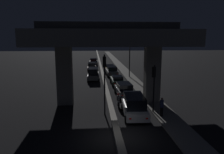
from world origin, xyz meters
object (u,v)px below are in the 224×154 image
(car_dark_red_second_oncoming, at_px, (92,66))
(car_white_third_oncoming, at_px, (94,61))
(motorcycle_white_filtering_near, at_px, (118,101))
(car_white_lead, at_px, (134,105))
(car_grey_second, at_px, (124,89))
(traffic_light_right_of_median, at_px, (154,80))
(traffic_light_left_of_median, at_px, (104,74))
(car_taxi_yellow_fifth, at_px, (110,68))
(car_dark_green_third, at_px, (117,80))
(car_grey_lead_oncoming, at_px, (93,74))
(car_grey_fourth, at_px, (112,71))
(pedestrian_on_sidewalk, at_px, (162,107))
(street_lamp, at_px, (128,53))

(car_dark_red_second_oncoming, relative_size, car_white_third_oncoming, 0.97)
(car_white_third_oncoming, bearing_deg, motorcycle_white_filtering_near, 3.73)
(car_white_lead, distance_m, car_grey_second, 6.73)
(traffic_light_right_of_median, bearing_deg, traffic_light_left_of_median, -179.87)
(car_grey_second, relative_size, car_taxi_yellow_fifth, 1.01)
(car_dark_green_third, xyz_separation_m, car_grey_lead_oncoming, (-3.51, 4.16, 0.29))
(car_grey_fourth, bearing_deg, car_dark_red_second_oncoming, 25.52)
(car_dark_red_second_oncoming, height_order, motorcycle_white_filtering_near, car_dark_red_second_oncoming)
(traffic_light_right_of_median, relative_size, motorcycle_white_filtering_near, 2.39)
(traffic_light_left_of_median, relative_size, car_taxi_yellow_fifth, 1.26)
(car_dark_green_third, xyz_separation_m, car_taxi_yellow_fifth, (-0.09, 13.75, -0.03))
(car_white_lead, height_order, car_grey_second, car_white_lead)
(car_white_lead, distance_m, car_grey_fourth, 20.73)
(car_dark_red_second_oncoming, bearing_deg, pedestrian_on_sidewalk, 13.04)
(street_lamp, xyz_separation_m, car_dark_red_second_oncoming, (-6.28, 8.59, -3.37))
(car_grey_second, bearing_deg, car_dark_red_second_oncoming, 8.32)
(car_dark_green_third, xyz_separation_m, car_grey_fourth, (-0.16, 7.74, 0.17))
(traffic_light_left_of_median, bearing_deg, car_dark_green_third, 78.66)
(car_dark_green_third, bearing_deg, car_grey_second, -179.56)
(motorcycle_white_filtering_near, bearing_deg, traffic_light_left_of_median, 144.28)
(car_grey_second, bearing_deg, street_lamp, -13.12)
(car_taxi_yellow_fifth, bearing_deg, traffic_light_right_of_median, -174.54)
(car_grey_second, bearing_deg, pedestrian_on_sidewalk, -165.42)
(traffic_light_left_of_median, distance_m, car_taxi_yellow_fifth, 26.31)
(car_taxi_yellow_fifth, bearing_deg, car_dark_red_second_oncoming, 78.94)
(car_white_lead, relative_size, car_grey_second, 1.09)
(car_white_lead, relative_size, car_taxi_yellow_fifth, 1.10)
(traffic_light_left_of_median, relative_size, street_lamp, 0.77)
(car_grey_lead_oncoming, distance_m, pedestrian_on_sidewalk, 18.74)
(car_grey_fourth, bearing_deg, car_taxi_yellow_fifth, -3.52)
(street_lamp, height_order, motorcycle_white_filtering_near, street_lamp)
(car_white_lead, relative_size, car_dark_green_third, 1.08)
(motorcycle_white_filtering_near, bearing_deg, car_grey_fourth, -1.39)
(car_grey_lead_oncoming, bearing_deg, car_dark_green_third, 41.58)
(street_lamp, bearing_deg, car_taxi_yellow_fifth, 108.05)
(car_grey_lead_oncoming, distance_m, car_dark_red_second_oncoming, 10.38)
(car_white_lead, bearing_deg, car_grey_lead_oncoming, 14.47)
(car_grey_second, height_order, pedestrian_on_sidewalk, pedestrian_on_sidewalk)
(traffic_light_right_of_median, xyz_separation_m, car_grey_fourth, (-2.22, 20.01, -2.18))
(street_lamp, distance_m, car_dark_green_third, 7.34)
(car_dark_red_second_oncoming, bearing_deg, car_grey_lead_oncoming, 2.18)
(car_grey_second, xyz_separation_m, car_taxi_yellow_fifth, (-0.28, 20.01, -0.12))
(car_dark_green_third, distance_m, car_grey_fourth, 7.75)
(traffic_light_right_of_median, bearing_deg, car_grey_fourth, 96.32)
(traffic_light_right_of_median, height_order, car_grey_fourth, traffic_light_right_of_median)
(car_grey_lead_oncoming, bearing_deg, traffic_light_left_of_median, 5.05)
(motorcycle_white_filtering_near, bearing_deg, street_lamp, -10.73)
(traffic_light_right_of_median, distance_m, car_dark_green_third, 12.66)
(car_white_lead, relative_size, car_dark_red_second_oncoming, 1.22)
(traffic_light_right_of_median, bearing_deg, car_grey_lead_oncoming, 108.72)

